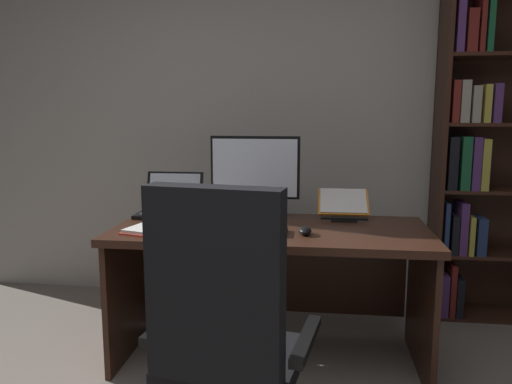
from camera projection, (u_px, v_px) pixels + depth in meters
wall_back at (280, 116)px, 3.51m from camera, size 4.64×0.12×2.62m
desk at (272, 260)px, 2.71m from camera, size 1.65×0.74×0.74m
bookshelf at (488, 158)px, 3.15m from camera, size 0.83×0.32×2.11m
office_chair at (226, 353)px, 1.82m from camera, size 0.66×0.60×1.10m
monitor at (255, 176)px, 2.82m from camera, size 0.51×0.16×0.47m
laptop at (170, 206)px, 2.92m from camera, size 0.35×0.31×0.24m
keyboard at (245, 230)px, 2.48m from camera, size 0.42×0.15×0.02m
computer_mouse at (305, 231)px, 2.44m from camera, size 0.06×0.10×0.04m
reading_stand_with_book at (343, 205)px, 2.84m from camera, size 0.29×0.26×0.15m
open_binder at (177, 231)px, 2.48m from camera, size 0.56×0.40×0.02m
notepad at (221, 222)px, 2.70m from camera, size 0.16×0.22×0.01m
pen at (225, 221)px, 2.70m from camera, size 0.14×0.05×0.01m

